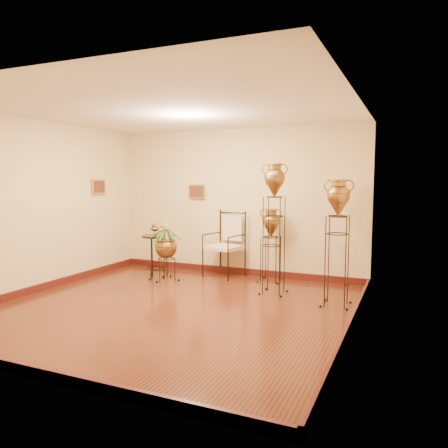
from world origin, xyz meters
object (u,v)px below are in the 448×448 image
at_px(armchair, 224,245).
at_px(side_table, 157,255).
at_px(amphora_mid, 337,242).
at_px(planter_urn, 166,245).
at_px(amphora_tall, 274,227).

height_order(armchair, side_table, armchair).
bearing_deg(amphora_mid, planter_urn, 172.84).
bearing_deg(side_table, planter_urn, -28.66).
xyz_separation_m(amphora_tall, amphora_mid, (1.04, -0.29, -0.14)).
xyz_separation_m(planter_urn, armchair, (0.84, 0.72, -0.04)).
relative_size(amphora_tall, armchair, 1.73).
bearing_deg(armchair, side_table, -140.90).
distance_m(planter_urn, side_table, 0.42).
relative_size(amphora_tall, amphora_mid, 1.13).
bearing_deg(armchair, amphora_mid, -12.61).
distance_m(amphora_tall, side_table, 2.48).
bearing_deg(planter_urn, amphora_mid, -7.16).
height_order(amphora_tall, amphora_mid, amphora_tall).
bearing_deg(amphora_tall, armchair, 146.32).
xyz_separation_m(amphora_mid, armchair, (-2.27, 1.11, -0.33)).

